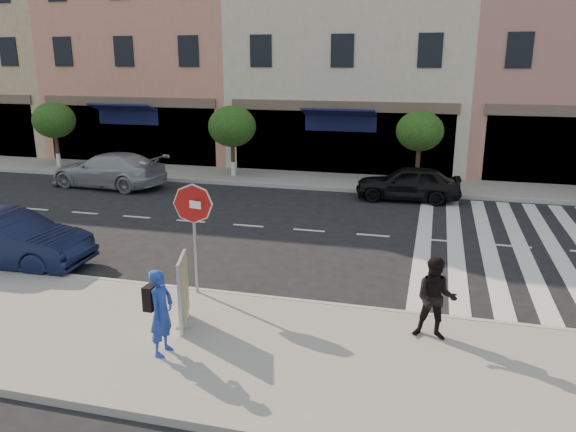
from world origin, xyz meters
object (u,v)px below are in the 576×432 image
object	(u,v)px
car_far_mid	(408,183)
car_near_mid	(7,240)
photographer	(161,312)
stop_sign	(193,214)
walker	(436,299)
car_far_left	(108,170)
poster_board	(183,293)

from	to	relation	value
car_far_mid	car_near_mid	bearing A→B (deg)	-46.41
photographer	car_near_mid	size ratio (longest dim) A/B	0.36
stop_sign	photographer	distance (m)	2.86
photographer	walker	size ratio (longest dim) A/B	0.99
car_near_mid	car_far_left	size ratio (longest dim) A/B	0.87
car_far_mid	poster_board	bearing A→B (deg)	-18.77
stop_sign	car_far_mid	size ratio (longest dim) A/B	0.64
car_far_mid	car_far_left	bearing A→B (deg)	-87.89
car_far_left	stop_sign	bearing A→B (deg)	46.06
car_far_mid	stop_sign	bearing A→B (deg)	-23.15
car_near_mid	photographer	bearing A→B (deg)	-120.96
poster_board	stop_sign	bearing A→B (deg)	88.79
walker	car_near_mid	size ratio (longest dim) A/B	0.37
car_far_left	car_far_mid	world-z (taller)	car_far_left
stop_sign	car_far_left	size ratio (longest dim) A/B	0.50
walker	photographer	bearing A→B (deg)	-157.61
car_far_left	car_far_mid	distance (m)	12.21
stop_sign	car_far_left	distance (m)	12.62
walker	car_far_mid	bearing A→B (deg)	96.75
stop_sign	car_near_mid	world-z (taller)	stop_sign
stop_sign	photographer	size ratio (longest dim) A/B	1.58
poster_board	walker	bearing A→B (deg)	-8.06
stop_sign	photographer	bearing A→B (deg)	-63.93
photographer	poster_board	bearing A→B (deg)	7.54
poster_board	car_near_mid	distance (m)	6.36
poster_board	car_far_mid	xyz separation A→B (m)	(3.61, 12.00, -0.18)
poster_board	car_far_left	distance (m)	14.03
car_near_mid	car_far_left	bearing A→B (deg)	13.93
photographer	car_near_mid	xyz separation A→B (m)	(-6.05, 3.29, -0.23)
car_near_mid	car_far_mid	bearing A→B (deg)	-46.77
car_far_left	car_near_mid	bearing A→B (deg)	21.99
photographer	car_far_mid	distance (m)	13.54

